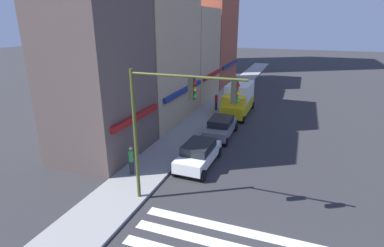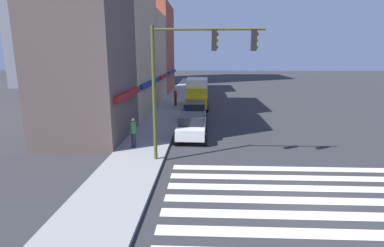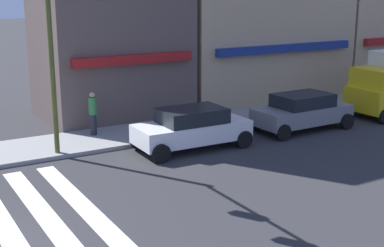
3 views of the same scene
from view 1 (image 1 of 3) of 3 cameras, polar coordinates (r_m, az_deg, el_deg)
name	(u,v)px [view 1 (image 1 of 3)]	position (r m, az deg, el deg)	size (l,w,h in m)	color
sidewalk_left	(68,243)	(14.55, -22.53, -20.24)	(120.00, 3.00, 0.15)	gray
storefront_row	(179,45)	(32.44, -2.58, 14.73)	(34.80, 5.30, 15.06)	brown
traffic_signal	(170,112)	(13.71, -4.18, 2.14)	(0.32, 5.47, 6.87)	#474C1E
sedan_white	(199,154)	(19.36, 1.26, -5.77)	(4.44, 2.02, 1.59)	white
sedan_grey	(221,127)	(24.28, 5.50, -0.62)	(4.44, 2.02, 1.59)	slate
box_truck_yellow	(238,99)	(30.35, 8.82, 4.70)	(6.20, 2.42, 3.04)	yellow
pedestrian_green_top	(131,160)	(18.37, -11.50, -6.80)	(0.32, 0.32, 1.77)	#23232D
pedestrian_red_jacket	(216,101)	(31.09, 4.62, 4.22)	(0.32, 0.32, 1.77)	#23232D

